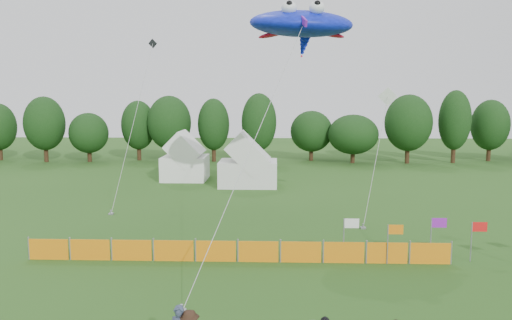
{
  "coord_description": "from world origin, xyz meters",
  "views": [
    {
      "loc": [
        0.7,
        -13.82,
        7.72
      ],
      "look_at": [
        0.0,
        6.0,
        5.2
      ],
      "focal_mm": 35.0,
      "sensor_mm": 36.0,
      "label": 1
    }
  ],
  "objects_px": {
    "tent_left": "(185,160)",
    "barrier_fence": "(237,251)",
    "stingray_kite": "(302,25)",
    "tent_right": "(248,165)"
  },
  "relations": [
    {
      "from": "tent_left",
      "to": "barrier_fence",
      "type": "bearing_deg",
      "value": -74.28
    },
    {
      "from": "stingray_kite",
      "to": "tent_right",
      "type": "bearing_deg",
      "value": 106.96
    },
    {
      "from": "tent_right",
      "to": "stingray_kite",
      "type": "relative_size",
      "value": 0.24
    },
    {
      "from": "barrier_fence",
      "to": "tent_right",
      "type": "bearing_deg",
      "value": 91.38
    },
    {
      "from": "barrier_fence",
      "to": "stingray_kite",
      "type": "xyz_separation_m",
      "value": [
        3.34,
        7.72,
        11.42
      ]
    },
    {
      "from": "tent_left",
      "to": "tent_right",
      "type": "xyz_separation_m",
      "value": [
        6.05,
        -2.96,
        -0.03
      ]
    },
    {
      "from": "tent_right",
      "to": "barrier_fence",
      "type": "height_order",
      "value": "tent_right"
    },
    {
      "from": "tent_left",
      "to": "barrier_fence",
      "type": "distance_m",
      "value": 24.17
    },
    {
      "from": "tent_right",
      "to": "barrier_fence",
      "type": "distance_m",
      "value": 20.32
    },
    {
      "from": "tent_right",
      "to": "tent_left",
      "type": "bearing_deg",
      "value": 153.96
    }
  ]
}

